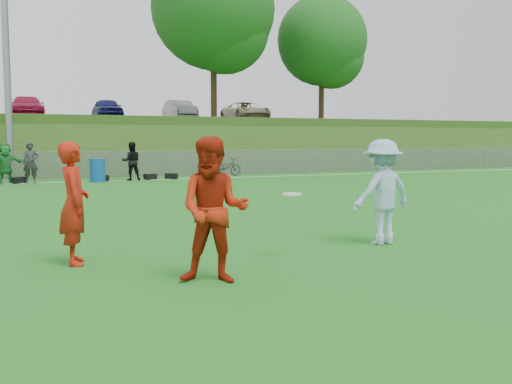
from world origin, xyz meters
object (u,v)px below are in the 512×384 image
frisbee (292,194)px  recycling_bin (98,170)px  bicycle (226,167)px  player_red_center (214,210)px  player_blue (382,192)px  player_red_left (74,203)px

frisbee → recycling_bin: 17.29m
frisbee → bicycle: 19.41m
player_red_center → player_blue: bearing=48.1°
recycling_bin → bicycle: bearing=11.6°
player_red_left → bicycle: player_red_left is taller
bicycle → frisbee: bearing=147.5°
frisbee → bicycle: bearing=73.0°
player_red_left → player_red_center: 2.38m
player_red_center → bicycle: player_red_center is taller
player_red_left → player_blue: 5.13m
player_red_center → player_red_left: bearing=156.9°
player_red_left → player_blue: player_blue is taller
player_red_left → recycling_bin: size_ratio=1.83×
player_red_left → frisbee: player_red_left is taller
player_red_left → player_blue: size_ratio=0.98×
player_red_left → recycling_bin: 16.59m
player_red_left → player_red_center: player_red_center is taller
player_red_left → frisbee: 3.25m
player_red_left → frisbee: size_ratio=5.96×
recycling_bin → player_red_left: bearing=-98.6°
player_red_left → bicycle: 19.76m
player_blue → frisbee: bearing=7.3°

